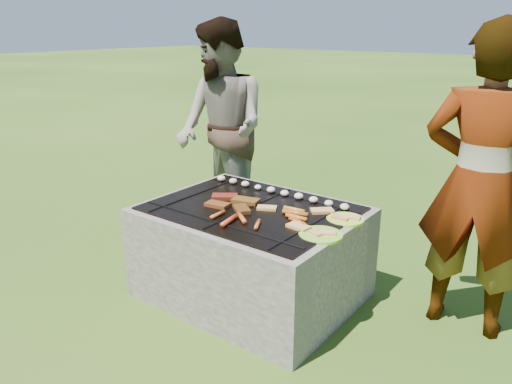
# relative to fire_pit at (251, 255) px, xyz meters

# --- Properties ---
(lawn) EXTENTS (60.00, 60.00, 0.00)m
(lawn) POSITION_rel_fire_pit_xyz_m (0.00, 0.00, -0.28)
(lawn) COLOR #224711
(lawn) RESTS_ON ground
(fire_pit) EXTENTS (1.30, 1.00, 0.62)m
(fire_pit) POSITION_rel_fire_pit_xyz_m (0.00, 0.00, 0.00)
(fire_pit) COLOR gray
(fire_pit) RESTS_ON ground
(mushrooms) EXTENTS (1.06, 0.06, 0.04)m
(mushrooms) POSITION_rel_fire_pit_xyz_m (-0.01, 0.31, 0.35)
(mushrooms) COLOR white
(mushrooms) RESTS_ON fire_pit
(pork_slabs) EXTENTS (0.41, 0.28, 0.02)m
(pork_slabs) POSITION_rel_fire_pit_xyz_m (-0.13, -0.02, 0.34)
(pork_slabs) COLOR maroon
(pork_slabs) RESTS_ON fire_pit
(sausages) EXTENTS (0.52, 0.48, 0.03)m
(sausages) POSITION_rel_fire_pit_xyz_m (0.19, -0.10, 0.34)
(sausages) COLOR orange
(sausages) RESTS_ON fire_pit
(bread_on_grate) EXTENTS (0.46, 0.42, 0.02)m
(bread_on_grate) POSITION_rel_fire_pit_xyz_m (0.32, 0.05, 0.34)
(bread_on_grate) COLOR #D7C26E
(bread_on_grate) RESTS_ON fire_pit
(plate_far) EXTENTS (0.25, 0.25, 0.03)m
(plate_far) POSITION_rel_fire_pit_xyz_m (0.56, 0.18, 0.33)
(plate_far) COLOR #E5F139
(plate_far) RESTS_ON fire_pit
(plate_near) EXTENTS (0.25, 0.25, 0.03)m
(plate_near) POSITION_rel_fire_pit_xyz_m (0.56, -0.11, 0.33)
(plate_near) COLOR #B8D532
(plate_near) RESTS_ON fire_pit
(cook) EXTENTS (0.67, 0.47, 1.74)m
(cook) POSITION_rel_fire_pit_xyz_m (1.20, 0.49, 0.59)
(cook) COLOR gray
(cook) RESTS_ON ground
(bystander) EXTENTS (1.04, 0.93, 1.76)m
(bystander) POSITION_rel_fire_pit_xyz_m (-0.87, 0.73, 0.60)
(bystander) COLOR #A19286
(bystander) RESTS_ON ground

